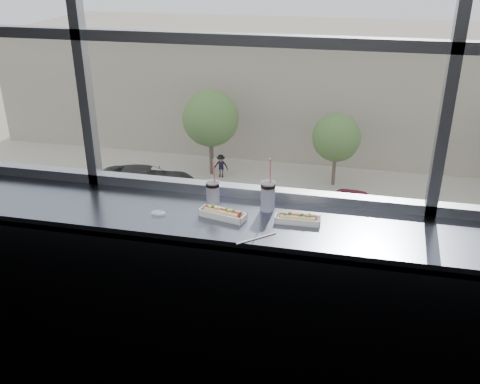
% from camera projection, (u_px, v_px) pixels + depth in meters
% --- Properties ---
extents(wall_back_lower, '(6.00, 0.00, 6.00)m').
position_uv_depth(wall_back_lower, '(252.00, 275.00, 3.38)').
color(wall_back_lower, black).
rests_on(wall_back_lower, ground).
extents(counter, '(6.00, 0.55, 0.06)m').
position_uv_depth(counter, '(242.00, 222.00, 2.92)').
color(counter, slate).
rests_on(counter, ground).
extents(counter_fascia, '(6.00, 0.04, 1.04)m').
position_uv_depth(counter_fascia, '(232.00, 328.00, 2.91)').
color(counter_fascia, slate).
rests_on(counter_fascia, ground).
extents(hotdog_tray_left, '(0.27, 0.14, 0.06)m').
position_uv_depth(hotdog_tray_left, '(223.00, 213.00, 2.90)').
color(hotdog_tray_left, white).
rests_on(hotdog_tray_left, counter).
extents(hotdog_tray_right, '(0.24, 0.09, 0.06)m').
position_uv_depth(hotdog_tray_right, '(298.00, 219.00, 2.84)').
color(hotdog_tray_right, white).
rests_on(hotdog_tray_right, counter).
extents(soda_cup_left, '(0.08, 0.08, 0.30)m').
position_uv_depth(soda_cup_left, '(213.00, 193.00, 2.99)').
color(soda_cup_left, white).
rests_on(soda_cup_left, counter).
extents(soda_cup_right, '(0.09, 0.09, 0.32)m').
position_uv_depth(soda_cup_right, '(268.00, 195.00, 2.95)').
color(soda_cup_right, white).
rests_on(soda_cup_right, counter).
extents(loose_straw, '(0.18, 0.16, 0.01)m').
position_uv_depth(loose_straw, '(256.00, 238.00, 2.69)').
color(loose_straw, white).
rests_on(loose_straw, counter).
extents(wrapper, '(0.09, 0.06, 0.02)m').
position_uv_depth(wrapper, '(158.00, 213.00, 2.93)').
color(wrapper, silver).
rests_on(wrapper, counter).
extents(plaza_ground, '(120.00, 120.00, 0.00)m').
position_uv_depth(plaza_ground, '(350.00, 115.00, 46.76)').
color(plaza_ground, '#B2A893').
rests_on(plaza_ground, ground).
extents(street_asphalt, '(80.00, 10.00, 0.06)m').
position_uv_depth(street_asphalt, '(332.00, 250.00, 25.92)').
color(street_asphalt, black).
rests_on(street_asphalt, plaza_ground).
extents(far_sidewalk, '(80.00, 6.00, 0.04)m').
position_uv_depth(far_sidewalk, '(341.00, 185.00, 33.02)').
color(far_sidewalk, '#B2A893').
rests_on(far_sidewalk, plaza_ground).
extents(far_building, '(50.00, 14.00, 8.00)m').
position_uv_depth(far_building, '(352.00, 85.00, 40.22)').
color(far_building, gray).
rests_on(far_building, plaza_ground).
extents(car_near_c, '(2.79, 5.79, 1.87)m').
position_uv_depth(car_near_c, '(303.00, 276.00, 22.17)').
color(car_near_c, '#B65C2A').
rests_on(car_near_c, street_asphalt).
extents(car_near_a, '(3.04, 6.66, 2.18)m').
position_uv_depth(car_near_a, '(55.00, 243.00, 24.38)').
color(car_near_a, '#829BA8').
rests_on(car_near_a, street_asphalt).
extents(car_near_b, '(3.05, 6.59, 2.15)m').
position_uv_depth(car_near_b, '(174.00, 258.00, 23.24)').
color(car_near_b, '#272726').
rests_on(car_near_b, street_asphalt).
extents(car_far_a, '(3.24, 6.89, 2.24)m').
position_uv_depth(car_far_a, '(146.00, 177.00, 31.21)').
color(car_far_a, black).
rests_on(car_far_a, street_asphalt).
extents(car_far_b, '(2.81, 5.90, 1.91)m').
position_uv_depth(car_far_b, '(358.00, 200.00, 28.84)').
color(car_far_b, '#AD0940').
rests_on(car_far_b, street_asphalt).
extents(pedestrian_a, '(0.81, 0.61, 1.83)m').
position_uv_depth(pedestrian_a, '(221.00, 164.00, 33.78)').
color(pedestrian_a, '#66605B').
rests_on(pedestrian_a, far_sidewalk).
extents(tree_left, '(3.55, 3.55, 5.54)m').
position_uv_depth(tree_left, '(211.00, 118.00, 33.11)').
color(tree_left, '#47382B').
rests_on(tree_left, far_sidewalk).
extents(tree_center, '(2.91, 2.91, 4.55)m').
position_uv_depth(tree_center, '(336.00, 138.00, 31.83)').
color(tree_center, '#47382B').
rests_on(tree_center, far_sidewalk).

